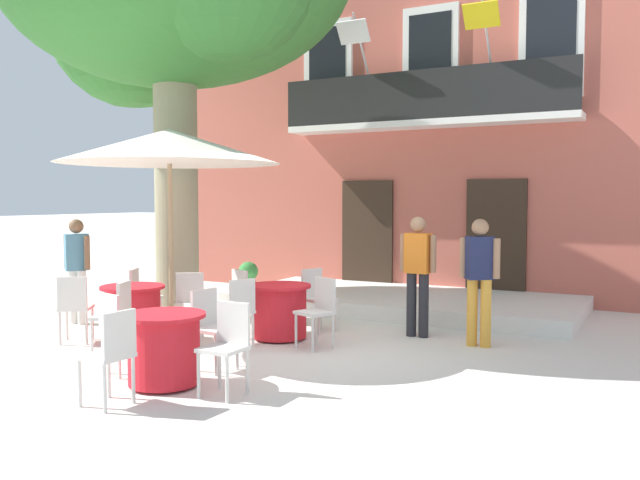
% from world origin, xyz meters
% --- Properties ---
extents(ground_plane, '(120.00, 120.00, 0.00)m').
position_xyz_m(ground_plane, '(0.00, 0.00, 0.00)').
color(ground_plane, silver).
extents(building_facade, '(13.00, 5.09, 7.50)m').
position_xyz_m(building_facade, '(-0.18, 6.99, 3.75)').
color(building_facade, '#BC5B4C').
rests_on(building_facade, ground).
extents(entrance_step_platform, '(6.00, 2.77, 0.25)m').
position_xyz_m(entrance_step_platform, '(-0.18, 3.61, 0.12)').
color(entrance_step_platform, silver).
rests_on(entrance_step_platform, ground).
extents(cafe_table_near_tree, '(0.86, 0.86, 0.76)m').
position_xyz_m(cafe_table_near_tree, '(-0.77, 0.41, 0.39)').
color(cafe_table_near_tree, red).
rests_on(cafe_table_near_tree, ground).
extents(cafe_chair_near_tree_0, '(0.52, 0.52, 0.91)m').
position_xyz_m(cafe_chair_near_tree_0, '(-0.05, 0.20, 0.53)').
color(cafe_chair_near_tree_0, silver).
rests_on(cafe_chair_near_tree_0, ground).
extents(cafe_chair_near_tree_1, '(0.51, 0.51, 0.91)m').
position_xyz_m(cafe_chair_near_tree_1, '(-0.59, 1.14, 0.53)').
color(cafe_chair_near_tree_1, silver).
rests_on(cafe_chair_near_tree_1, ground).
extents(cafe_chair_near_tree_2, '(0.53, 0.53, 0.91)m').
position_xyz_m(cafe_chair_near_tree_2, '(-1.49, 0.63, 0.53)').
color(cafe_chair_near_tree_2, silver).
rests_on(cafe_chair_near_tree_2, ground).
extents(cafe_chair_near_tree_3, '(0.51, 0.51, 0.91)m').
position_xyz_m(cafe_chair_near_tree_3, '(-0.96, -0.32, 0.53)').
color(cafe_chair_near_tree_3, silver).
rests_on(cafe_chair_near_tree_3, ground).
extents(cafe_table_middle, '(0.86, 0.86, 0.76)m').
position_xyz_m(cafe_table_middle, '(-2.48, -0.63, 0.39)').
color(cafe_table_middle, red).
rests_on(cafe_table_middle, ground).
extents(cafe_chair_middle_0, '(0.55, 0.55, 0.91)m').
position_xyz_m(cafe_chair_middle_0, '(-1.89, -0.16, 0.53)').
color(cafe_chair_middle_0, silver).
rests_on(cafe_chair_middle_0, ground).
extents(cafe_chair_middle_1, '(0.54, 0.54, 0.91)m').
position_xyz_m(cafe_chair_middle_1, '(-2.91, -0.01, 0.53)').
color(cafe_chair_middle_1, silver).
rests_on(cafe_chair_middle_1, ground).
extents(cafe_chair_middle_2, '(0.56, 0.56, 0.91)m').
position_xyz_m(cafe_chair_middle_2, '(-3.06, -1.12, 0.53)').
color(cafe_chair_middle_2, silver).
rests_on(cafe_chair_middle_2, ground).
extents(cafe_chair_middle_3, '(0.52, 0.52, 0.91)m').
position_xyz_m(cafe_chair_middle_3, '(-2.12, -1.29, 0.53)').
color(cafe_chair_middle_3, silver).
rests_on(cafe_chair_middle_3, ground).
extents(cafe_table_front, '(0.86, 0.86, 0.76)m').
position_xyz_m(cafe_table_front, '(-0.64, -2.09, 0.39)').
color(cafe_table_front, red).
rests_on(cafe_table_front, ground).
extents(cafe_chair_front_0, '(0.48, 0.48, 0.91)m').
position_xyz_m(cafe_chair_front_0, '(-1.39, -1.99, 0.53)').
color(cafe_chair_front_0, silver).
rests_on(cafe_chair_front_0, ground).
extents(cafe_chair_front_1, '(0.42, 0.42, 0.91)m').
position_xyz_m(cafe_chair_front_1, '(-0.61, -2.84, 0.53)').
color(cafe_chair_front_1, silver).
rests_on(cafe_chair_front_1, ground).
extents(cafe_chair_front_2, '(0.40, 0.40, 0.91)m').
position_xyz_m(cafe_chair_front_2, '(0.11, -2.01, 0.53)').
color(cafe_chair_front_2, silver).
rests_on(cafe_chair_front_2, ground).
extents(cafe_chair_front_3, '(0.45, 0.45, 0.91)m').
position_xyz_m(cafe_chair_front_3, '(-0.62, -1.34, 0.53)').
color(cafe_chair_front_3, silver).
rests_on(cafe_chair_front_3, ground).
extents(cafe_umbrella, '(2.90, 2.90, 2.85)m').
position_xyz_m(cafe_umbrella, '(-1.85, -0.57, 2.61)').
color(cafe_umbrella, '#997A56').
rests_on(cafe_umbrella, ground).
extents(ground_planter_left, '(0.39, 0.39, 0.67)m').
position_xyz_m(ground_planter_left, '(-3.53, 3.69, 0.37)').
color(ground_planter_left, '#995638').
rests_on(ground_planter_left, ground).
extents(pedestrian_near_entrance, '(0.53, 0.38, 1.68)m').
position_xyz_m(pedestrian_near_entrance, '(1.77, 1.26, 0.95)').
color(pedestrian_near_entrance, gold).
rests_on(pedestrian_near_entrance, ground).
extents(pedestrian_mid_plaza, '(0.53, 0.40, 1.63)m').
position_xyz_m(pedestrian_mid_plaza, '(-4.11, -0.13, 0.92)').
color(pedestrian_mid_plaza, silver).
rests_on(pedestrian_mid_plaza, ground).
extents(pedestrian_by_tree, '(0.53, 0.24, 1.69)m').
position_xyz_m(pedestrian_by_tree, '(0.85, 1.45, 0.96)').
color(pedestrian_by_tree, '#232328').
rests_on(pedestrian_by_tree, ground).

